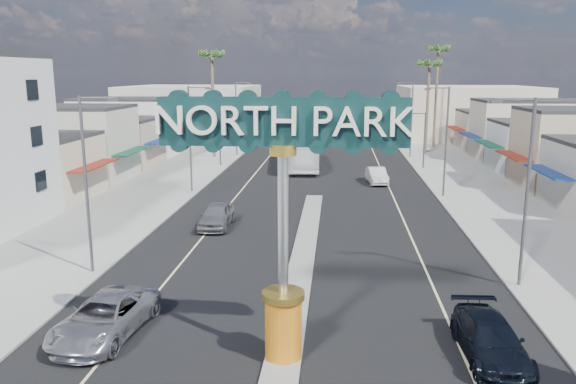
% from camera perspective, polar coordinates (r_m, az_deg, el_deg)
% --- Properties ---
extents(ground, '(160.00, 160.00, 0.00)m').
position_cam_1_polar(ground, '(47.40, 2.76, -0.27)').
color(ground, gray).
rests_on(ground, ground).
extents(road, '(20.00, 120.00, 0.01)m').
position_cam_1_polar(road, '(47.40, 2.76, -0.27)').
color(road, black).
rests_on(road, ground).
extents(median_island, '(1.30, 30.00, 0.16)m').
position_cam_1_polar(median_island, '(31.94, 1.60, -6.22)').
color(median_island, gray).
rests_on(median_island, ground).
extents(sidewalk_left, '(8.00, 120.00, 0.12)m').
position_cam_1_polar(sidewalk_left, '(49.91, -13.51, 0.10)').
color(sidewalk_left, gray).
rests_on(sidewalk_left, ground).
extents(sidewalk_right, '(8.00, 120.00, 0.12)m').
position_cam_1_polar(sidewalk_right, '(48.91, 19.38, -0.49)').
color(sidewalk_right, gray).
rests_on(sidewalk_right, ground).
extents(storefront_row_left, '(12.00, 42.00, 6.00)m').
position_cam_1_polar(storefront_row_left, '(65.03, -18.44, 5.15)').
color(storefront_row_left, beige).
rests_on(storefront_row_left, ground).
extents(storefront_row_right, '(12.00, 42.00, 6.00)m').
position_cam_1_polar(storefront_row_right, '(63.71, 25.49, 4.47)').
color(storefront_row_right, '#B7B29E').
rests_on(storefront_row_right, ground).
extents(backdrop_far_left, '(20.00, 20.00, 8.00)m').
position_cam_1_polar(backdrop_far_left, '(94.53, -9.65, 8.16)').
color(backdrop_far_left, '#B7B29E').
rests_on(backdrop_far_left, ground).
extents(backdrop_far_right, '(20.00, 20.00, 8.00)m').
position_cam_1_polar(backdrop_far_right, '(93.70, 17.64, 7.74)').
color(backdrop_far_right, beige).
rests_on(backdrop_far_right, ground).
extents(gateway_sign, '(8.20, 1.50, 9.15)m').
position_cam_1_polar(gateway_sign, '(18.81, -0.51, -0.71)').
color(gateway_sign, '#DA5E10').
rests_on(gateway_sign, median_island).
extents(traffic_signal_left, '(5.09, 0.45, 6.00)m').
position_cam_1_polar(traffic_signal_left, '(61.54, -5.29, 6.55)').
color(traffic_signal_left, '#47474C').
rests_on(traffic_signal_left, ground).
extents(traffic_signal_right, '(5.09, 0.45, 6.00)m').
position_cam_1_polar(traffic_signal_right, '(61.01, 12.05, 6.30)').
color(traffic_signal_right, '#47474C').
rests_on(traffic_signal_right, ground).
extents(streetlight_l_near, '(2.03, 0.22, 9.00)m').
position_cam_1_polar(streetlight_l_near, '(29.41, -19.59, 1.51)').
color(streetlight_l_near, '#47474C').
rests_on(streetlight_l_near, ground).
extents(streetlight_l_mid, '(2.03, 0.22, 9.00)m').
position_cam_1_polar(streetlight_l_mid, '(48.13, -9.75, 5.87)').
color(streetlight_l_mid, '#47474C').
rests_on(streetlight_l_mid, ground).
extents(streetlight_l_far, '(2.03, 0.22, 9.00)m').
position_cam_1_polar(streetlight_l_far, '(69.55, -5.15, 7.84)').
color(streetlight_l_far, '#47474C').
rests_on(streetlight_l_far, ground).
extents(streetlight_r_near, '(2.03, 0.22, 9.00)m').
position_cam_1_polar(streetlight_r_near, '(28.13, 22.87, 0.81)').
color(streetlight_r_near, '#47474C').
rests_on(streetlight_r_near, ground).
extents(streetlight_r_mid, '(2.03, 0.22, 9.00)m').
position_cam_1_polar(streetlight_r_mid, '(47.35, 15.60, 5.50)').
color(streetlight_r_mid, '#47474C').
rests_on(streetlight_r_mid, ground).
extents(streetlight_r_far, '(2.03, 0.22, 9.00)m').
position_cam_1_polar(streetlight_r_far, '(69.02, 12.33, 7.58)').
color(streetlight_r_far, '#47474C').
rests_on(streetlight_r_far, ground).
extents(palm_left_far, '(2.60, 2.60, 13.10)m').
position_cam_1_polar(palm_left_far, '(67.93, -7.74, 13.11)').
color(palm_left_far, brown).
rests_on(palm_left_far, ground).
extents(palm_right_mid, '(2.60, 2.60, 12.10)m').
position_cam_1_polar(palm_right_mid, '(73.16, 14.17, 12.07)').
color(palm_right_mid, brown).
rests_on(palm_right_mid, ground).
extents(palm_right_far, '(2.60, 2.60, 14.10)m').
position_cam_1_polar(palm_right_far, '(79.43, 15.02, 13.28)').
color(palm_right_far, brown).
rests_on(palm_right_far, ground).
extents(suv_left, '(3.13, 5.78, 1.54)m').
position_cam_1_polar(suv_left, '(23.44, -18.11, -12.00)').
color(suv_left, '#ACACB1').
rests_on(suv_left, ground).
extents(suv_right, '(2.22, 5.06, 1.45)m').
position_cam_1_polar(suv_right, '(21.99, 19.85, -13.91)').
color(suv_right, black).
rests_on(suv_right, ground).
extents(car_parked_left, '(1.93, 4.74, 1.61)m').
position_cam_1_polar(car_parked_left, '(37.57, -7.26, -2.37)').
color(car_parked_left, slate).
rests_on(car_parked_left, ground).
extents(car_parked_right, '(2.05, 4.62, 1.47)m').
position_cam_1_polar(car_parked_right, '(52.80, 8.99, 1.68)').
color(car_parked_right, silver).
rests_on(car_parked_right, ground).
extents(city_bus, '(4.15, 13.01, 3.56)m').
position_cam_1_polar(city_bus, '(60.76, 1.42, 4.16)').
color(city_bus, white).
rests_on(city_bus, ground).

